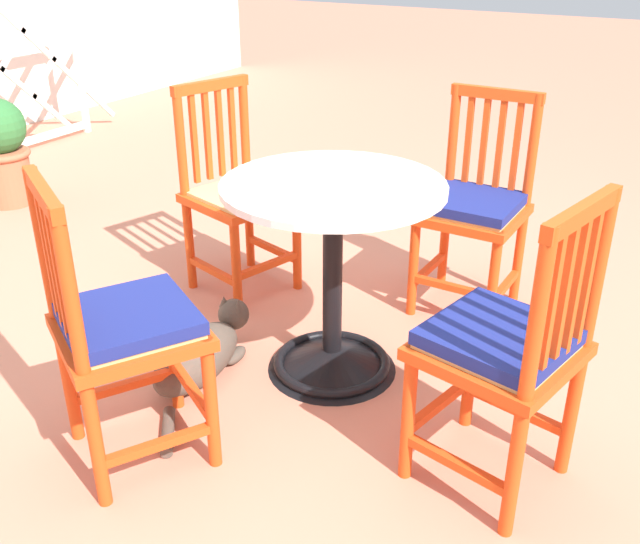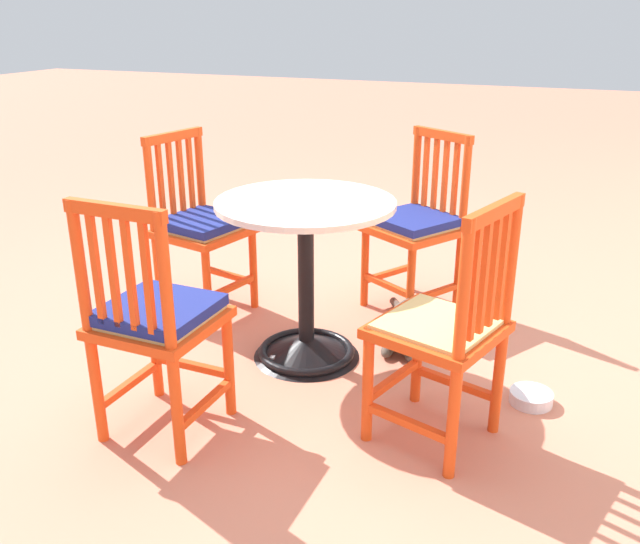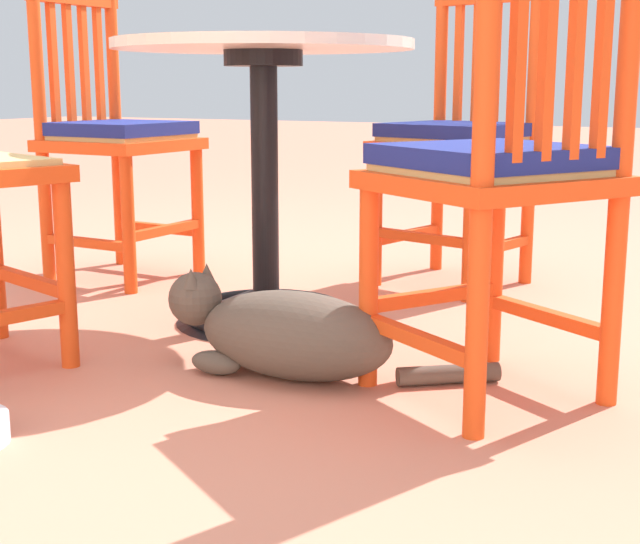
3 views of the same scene
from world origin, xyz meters
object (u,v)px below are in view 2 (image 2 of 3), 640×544
at_px(pet_water_bowl, 531,397).
at_px(orange_chair_near_fence, 445,331).
at_px(orange_chair_by_planter, 417,226).
at_px(orange_chair_at_corner, 156,321).
at_px(orange_chair_facing_out, 201,228).
at_px(tabby_cat, 406,327).
at_px(cafe_table, 306,299).

bearing_deg(pet_water_bowl, orange_chair_near_fence, -38.61).
relative_size(orange_chair_by_planter, orange_chair_at_corner, 1.00).
height_order(orange_chair_by_planter, orange_chair_at_corner, same).
height_order(orange_chair_near_fence, orange_chair_at_corner, same).
relative_size(orange_chair_by_planter, orange_chair_facing_out, 1.00).
xyz_separation_m(tabby_cat, pet_water_bowl, (0.30, 0.60, -0.07)).
distance_m(orange_chair_by_planter, orange_chair_at_corner, 1.55).
bearing_deg(orange_chair_at_corner, orange_chair_by_planter, 158.24).
bearing_deg(orange_chair_facing_out, tabby_cat, 89.65).
bearing_deg(orange_chair_facing_out, orange_chair_at_corner, 23.00).
bearing_deg(cafe_table, orange_chair_near_fence, 60.35).
relative_size(cafe_table, tabby_cat, 1.06).
bearing_deg(tabby_cat, orange_chair_by_planter, -169.60).
distance_m(orange_chair_by_planter, pet_water_bowl, 1.09).
height_order(orange_chair_by_planter, pet_water_bowl, orange_chair_by_planter).
xyz_separation_m(orange_chair_facing_out, tabby_cat, (0.01, 1.08, -0.35)).
height_order(orange_chair_near_fence, pet_water_bowl, orange_chair_near_fence).
distance_m(cafe_table, orange_chair_by_planter, 0.80).
bearing_deg(orange_chair_near_fence, cafe_table, -119.65).
height_order(cafe_table, orange_chair_near_fence, orange_chair_near_fence).
distance_m(orange_chair_near_fence, pet_water_bowl, 0.63).
bearing_deg(cafe_table, pet_water_bowl, 88.67).
relative_size(orange_chair_facing_out, pet_water_bowl, 5.36).
bearing_deg(pet_water_bowl, orange_chair_at_corner, -61.02).
xyz_separation_m(orange_chair_at_corner, tabby_cat, (-0.99, 0.66, -0.35)).
distance_m(orange_chair_near_fence, orange_chair_facing_out, 1.54).
distance_m(orange_chair_near_fence, orange_chair_by_planter, 1.18).
relative_size(orange_chair_facing_out, orange_chair_at_corner, 1.00).
bearing_deg(pet_water_bowl, cafe_table, -91.33).
bearing_deg(orange_chair_at_corner, cafe_table, 159.52).
distance_m(cafe_table, pet_water_bowl, 1.02).
relative_size(cafe_table, orange_chair_by_planter, 0.83).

